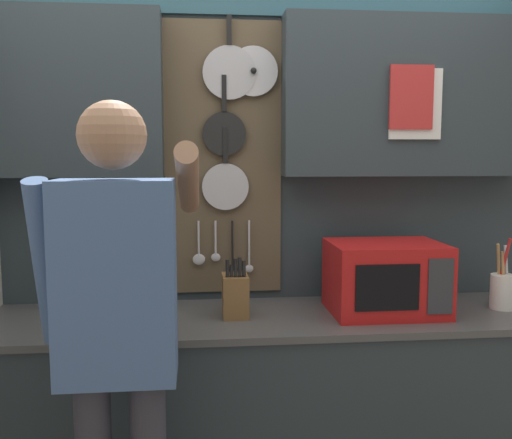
{
  "coord_description": "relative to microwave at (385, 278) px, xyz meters",
  "views": [
    {
      "loc": [
        -0.33,
        -2.43,
        1.61
      ],
      "look_at": [
        -0.06,
        0.2,
        1.3
      ],
      "focal_mm": 40.0,
      "sensor_mm": 36.0,
      "label": 1
    }
  ],
  "objects": [
    {
      "name": "back_wall_unit",
      "position": [
        -0.47,
        0.28,
        0.45
      ],
      "size": [
        3.08,
        0.23,
        2.39
      ],
      "color": "#2D383D",
      "rests_on": "ground_plane"
    },
    {
      "name": "utensil_crock",
      "position": [
        0.55,
        0.0,
        -0.07
      ],
      "size": [
        0.11,
        0.11,
        0.33
      ],
      "color": "white",
      "rests_on": "base_cabinet_counter"
    },
    {
      "name": "microwave",
      "position": [
        0.0,
        0.0,
        0.0
      ],
      "size": [
        0.49,
        0.38,
        0.31
      ],
      "color": "red",
      "rests_on": "base_cabinet_counter"
    },
    {
      "name": "person",
      "position": [
        -1.09,
        -0.57,
        0.01
      ],
      "size": [
        0.54,
        0.67,
        1.78
      ],
      "color": "#383842",
      "rests_on": "ground_plane"
    },
    {
      "name": "knife_block",
      "position": [
        -0.67,
        0.0,
        -0.06
      ],
      "size": [
        0.11,
        0.15,
        0.27
      ],
      "color": "brown",
      "rests_on": "base_cabinet_counter"
    },
    {
      "name": "base_cabinet_counter",
      "position": [
        -0.5,
        0.01,
        -0.61
      ],
      "size": [
        2.51,
        0.63,
        0.9
      ],
      "color": "#2D383D",
      "rests_on": "ground_plane"
    }
  ]
}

